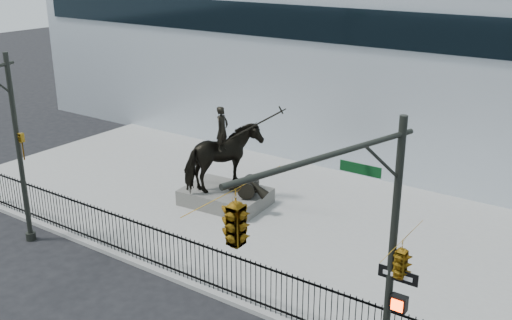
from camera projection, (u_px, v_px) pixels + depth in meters
The scene contains 8 objects.
ground at pixel (166, 302), 18.39m from camera, with size 120.00×120.00×0.00m, color black.
plaza at pixel (287, 220), 23.77m from camera, with size 30.00×12.00×0.15m, color gray.
building at pixel (417, 61), 32.32m from camera, with size 44.00×14.00×9.00m, color silver.
picket_fence at pixel (192, 260), 19.05m from camera, with size 22.10×0.10×1.50m.
statue_plinth at pixel (226, 197), 24.99m from camera, with size 3.43×2.36×0.64m, color #54534D.
equestrian_statue at pixel (226, 159), 24.40m from camera, with size 4.38×2.90×3.72m.
traffic_signal_left at pixel (0, 144), 20.21m from camera, with size 1.52×4.84×7.00m.
traffic_signal_right at pixel (326, 241), 11.73m from camera, with size 2.17×6.86×7.00m.
Camera 1 is at (11.37, -11.41, 10.28)m, focal length 42.00 mm.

